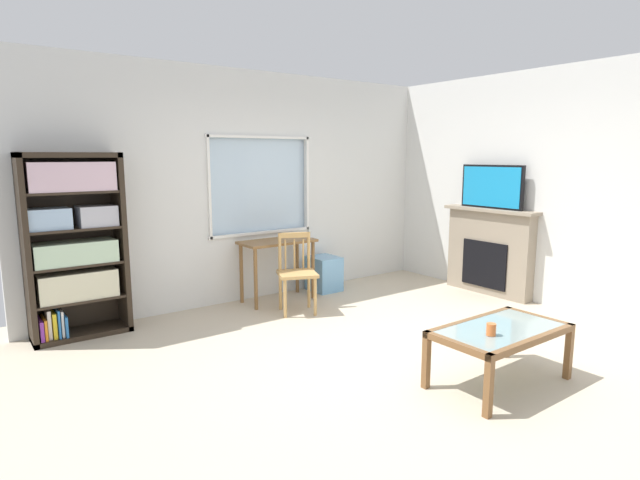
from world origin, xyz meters
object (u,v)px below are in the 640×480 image
Objects in this scene: desk_under_window at (277,251)px; plastic_drawer_unit at (324,274)px; bookshelf at (74,240)px; sippy_cup at (491,329)px; fireplace at (489,251)px; tv at (492,187)px; wooden_chair at (297,272)px; coffee_table at (500,335)px.

desk_under_window is 0.85m from plastic_drawer_unit.
bookshelf is 3.89m from sippy_cup.
tv is (-0.02, 0.00, 0.82)m from fireplace.
wooden_chair is at bearing 90.63° from sippy_cup.
coffee_table is (-2.20, -1.69, -0.17)m from fireplace.
plastic_drawer_unit is 2.41m from tv.
coffee_table is 0.24m from sippy_cup.
bookshelf reaches higher than sippy_cup.
tv is 9.71× the size of sippy_cup.
fireplace reaches higher than wooden_chair.
wooden_chair is at bearing -15.96° from bookshelf.
wooden_chair is at bearing 95.37° from coffee_table.
tv is at bearing -29.28° from desk_under_window.
sippy_cup is (-2.41, -1.75, -0.06)m from fireplace.
desk_under_window is (2.24, -0.11, -0.34)m from bookshelf.
bookshelf is 3.08m from plastic_drawer_unit.
coffee_table is (-2.19, -1.69, -0.99)m from tv.
sippy_cup is (0.03, -2.55, 0.04)m from wooden_chair.
sippy_cup is at bearing -164.28° from coffee_table.
tv is (2.36, -1.32, 0.76)m from desk_under_window.
wooden_chair is at bearing 161.74° from fireplace.
sippy_cup is at bearing -55.24° from bookshelf.
fireplace is (4.62, -1.43, -0.40)m from bookshelf.
bookshelf reaches higher than fireplace.
wooden_chair is 0.82× the size of coffee_table.
coffee_table is at bearing 15.72° from sippy_cup.
tv reaches higher than plastic_drawer_unit.
tv reaches higher than sippy_cup.
fireplace is at bearing -18.26° from wooden_chair.
coffee_table is at bearing -86.77° from desk_under_window.
desk_under_window is 2.81m from tv.
bookshelf is at bearing 164.04° from wooden_chair.
plastic_drawer_unit is 5.03× the size of sippy_cup.
sippy_cup is at bearing -144.06° from fireplace.
coffee_table is at bearing -142.53° from fireplace.
fireplace is at bearing 35.94° from sippy_cup.
sippy_cup is (-0.21, -0.06, 0.11)m from coffee_table.
bookshelf is 2.06× the size of tv.
wooden_chair reaches higher than sippy_cup.
tv reaches higher than desk_under_window.
tv is at bearing -40.42° from plastic_drawer_unit.
desk_under_window is 0.71× the size of fireplace.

